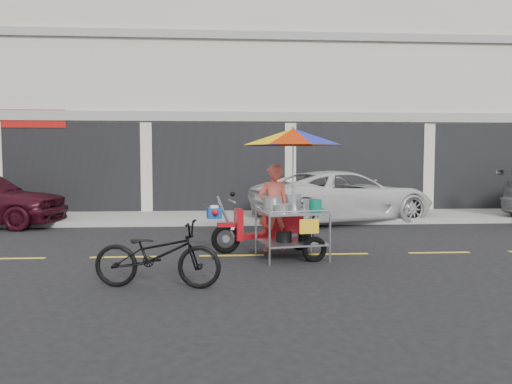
{
  "coord_description": "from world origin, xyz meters",
  "views": [
    {
      "loc": [
        -2.19,
        -9.23,
        1.85
      ],
      "look_at": [
        -1.5,
        0.6,
        1.15
      ],
      "focal_mm": 35.0,
      "sensor_mm": 36.0,
      "label": 1
    }
  ],
  "objects": [
    {
      "name": "food_vendor_rig",
      "position": [
        -1.01,
        -0.04,
        1.52
      ],
      "size": [
        2.66,
        2.16,
        2.42
      ],
      "rotation": [
        0.0,
        0.0,
        0.19
      ],
      "color": "black",
      "rests_on": "ground"
    },
    {
      "name": "ground",
      "position": [
        0.0,
        0.0,
        0.0
      ],
      "size": [
        90.0,
        90.0,
        0.0
      ],
      "primitive_type": "plane",
      "color": "black"
    },
    {
      "name": "shophouse_block",
      "position": [
        2.82,
        10.59,
        4.24
      ],
      "size": [
        36.0,
        8.11,
        10.4
      ],
      "color": "beige",
      "rests_on": "ground"
    },
    {
      "name": "centerline",
      "position": [
        0.0,
        0.0,
        0.0
      ],
      "size": [
        42.0,
        0.1,
        0.01
      ],
      "primitive_type": "cube",
      "color": "gold",
      "rests_on": "ground"
    },
    {
      "name": "sidewalk",
      "position": [
        0.0,
        5.5,
        0.07
      ],
      "size": [
        45.0,
        3.0,
        0.15
      ],
      "primitive_type": "cube",
      "color": "gray",
      "rests_on": "ground"
    },
    {
      "name": "near_bicycle",
      "position": [
        -3.09,
        -2.2,
        0.48
      ],
      "size": [
        1.88,
        0.88,
        0.95
      ],
      "primitive_type": "imported",
      "rotation": [
        0.0,
        0.0,
        1.43
      ],
      "color": "black",
      "rests_on": "ground"
    },
    {
      "name": "white_pickup",
      "position": [
        1.28,
        4.7,
        0.73
      ],
      "size": [
        5.71,
        3.91,
        1.45
      ],
      "primitive_type": "imported",
      "rotation": [
        0.0,
        0.0,
        1.89
      ],
      "color": "silver",
      "rests_on": "ground"
    }
  ]
}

